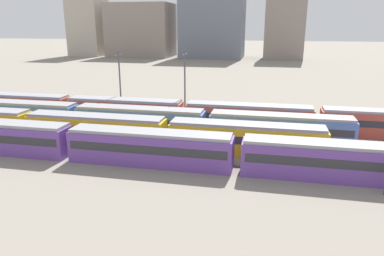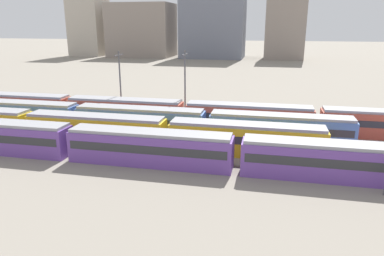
% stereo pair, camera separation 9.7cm
% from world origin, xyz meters
% --- Properties ---
extents(ground_plane, '(600.00, 600.00, 0.00)m').
position_xyz_m(ground_plane, '(0.00, 7.80, 0.00)').
color(ground_plane, gray).
extents(train_track_1, '(55.80, 3.06, 3.75)m').
position_xyz_m(train_track_1, '(12.45, 5.20, 1.90)').
color(train_track_1, yellow).
rests_on(train_track_1, ground_plane).
extents(train_track_2, '(55.80, 3.06, 3.75)m').
position_xyz_m(train_track_2, '(16.45, 10.40, 1.90)').
color(train_track_2, '#4C70BC').
rests_on(train_track_2, ground_plane).
extents(train_track_3, '(74.70, 3.06, 3.75)m').
position_xyz_m(train_track_3, '(21.56, 15.60, 1.90)').
color(train_track_3, '#BC4C38').
rests_on(train_track_3, ground_plane).
extents(catenary_pole_1, '(0.24, 3.20, 10.93)m').
position_xyz_m(catenary_pole_1, '(20.97, 18.50, 6.03)').
color(catenary_pole_1, '#4C4C51').
rests_on(catenary_pole_1, ground_plane).
extents(catenary_pole_3, '(0.24, 3.20, 10.67)m').
position_xyz_m(catenary_pole_3, '(10.39, 18.31, 5.89)').
color(catenary_pole_3, '#4C4C51').
rests_on(catenary_pole_3, ground_plane).
extents(distant_building_0, '(15.25, 15.97, 33.91)m').
position_xyz_m(distant_building_0, '(-52.38, 129.25, 16.96)').
color(distant_building_0, '#B2A899').
rests_on(distant_building_0, ground_plane).
extents(distant_building_1, '(28.73, 20.63, 23.91)m').
position_xyz_m(distant_building_1, '(-25.70, 129.25, 11.96)').
color(distant_building_1, gray).
rests_on(distant_building_1, ground_plane).
extents(distant_building_2, '(27.57, 20.77, 33.09)m').
position_xyz_m(distant_building_2, '(7.95, 129.25, 16.54)').
color(distant_building_2, slate).
rests_on(distant_building_2, ground_plane).
extents(distant_building_3, '(16.43, 14.84, 30.41)m').
position_xyz_m(distant_building_3, '(38.96, 129.25, 15.20)').
color(distant_building_3, gray).
rests_on(distant_building_3, ground_plane).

